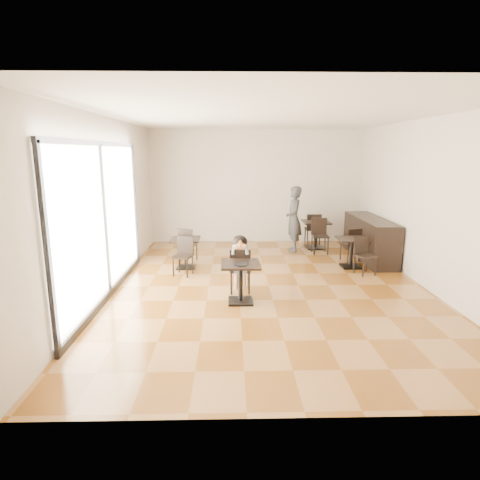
{
  "coord_description": "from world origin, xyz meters",
  "views": [
    {
      "loc": [
        -0.74,
        -7.46,
        2.56
      ],
      "look_at": [
        -0.57,
        -0.37,
        1.0
      ],
      "focal_mm": 30.0,
      "sensor_mm": 36.0,
      "label": 1
    }
  ],
  "objects_px": {
    "child": "(240,264)",
    "child_table": "(241,283)",
    "cafe_table_mid": "(351,253)",
    "chair_back_b": "(320,236)",
    "cafe_table_left": "(186,253)",
    "chair_left_a": "(188,245)",
    "chair_mid_a": "(350,244)",
    "cafe_table_back": "(316,235)",
    "child_chair": "(240,270)",
    "chair_left_b": "(183,256)",
    "chair_back_a": "(313,229)",
    "adult_patron": "(294,219)",
    "chair_mid_b": "(365,256)"
  },
  "relations": [
    {
      "from": "child",
      "to": "child_table",
      "type": "bearing_deg",
      "value": -90.0
    },
    {
      "from": "cafe_table_mid",
      "to": "chair_back_b",
      "type": "distance_m",
      "value": 1.36
    },
    {
      "from": "cafe_table_left",
      "to": "chair_left_a",
      "type": "height_order",
      "value": "chair_left_a"
    },
    {
      "from": "chair_mid_a",
      "to": "cafe_table_back",
      "type": "bearing_deg",
      "value": -84.27
    },
    {
      "from": "chair_mid_a",
      "to": "chair_left_a",
      "type": "height_order",
      "value": "chair_left_a"
    },
    {
      "from": "child_chair",
      "to": "cafe_table_back",
      "type": "distance_m",
      "value": 4.01
    },
    {
      "from": "chair_mid_a",
      "to": "chair_left_b",
      "type": "relative_size",
      "value": 1.0
    },
    {
      "from": "child_table",
      "to": "chair_back_a",
      "type": "distance_m",
      "value": 4.86
    },
    {
      "from": "child_chair",
      "to": "cafe_table_back",
      "type": "xyz_separation_m",
      "value": [
        2.12,
        3.4,
        -0.05
      ]
    },
    {
      "from": "child",
      "to": "cafe_table_back",
      "type": "height_order",
      "value": "child"
    },
    {
      "from": "child_chair",
      "to": "adult_patron",
      "type": "distance_m",
      "value": 3.46
    },
    {
      "from": "child_table",
      "to": "child_chair",
      "type": "distance_m",
      "value": 0.55
    },
    {
      "from": "chair_back_b",
      "to": "cafe_table_mid",
      "type": "bearing_deg",
      "value": -71.24
    },
    {
      "from": "adult_patron",
      "to": "chair_left_b",
      "type": "distance_m",
      "value": 3.38
    },
    {
      "from": "cafe_table_back",
      "to": "adult_patron",
      "type": "bearing_deg",
      "value": -155.22
    },
    {
      "from": "child",
      "to": "chair_mid_a",
      "type": "xyz_separation_m",
      "value": [
        2.69,
        2.11,
        -0.13
      ]
    },
    {
      "from": "cafe_table_back",
      "to": "cafe_table_left",
      "type": "bearing_deg",
      "value": -151.53
    },
    {
      "from": "child_table",
      "to": "chair_mid_b",
      "type": "bearing_deg",
      "value": 30.14
    },
    {
      "from": "child_table",
      "to": "child",
      "type": "relative_size",
      "value": 0.66
    },
    {
      "from": "adult_patron",
      "to": "chair_back_b",
      "type": "distance_m",
      "value": 0.81
    },
    {
      "from": "chair_back_a",
      "to": "chair_back_b",
      "type": "bearing_deg",
      "value": 90.25
    },
    {
      "from": "child",
      "to": "chair_left_b",
      "type": "distance_m",
      "value": 1.59
    },
    {
      "from": "chair_mid_b",
      "to": "chair_back_b",
      "type": "xyz_separation_m",
      "value": [
        -0.57,
        1.84,
        0.04
      ]
    },
    {
      "from": "chair_left_b",
      "to": "cafe_table_left",
      "type": "bearing_deg",
      "value": 105.93
    },
    {
      "from": "chair_mid_a",
      "to": "chair_back_a",
      "type": "distance_m",
      "value": 1.8
    },
    {
      "from": "child_table",
      "to": "chair_back_a",
      "type": "xyz_separation_m",
      "value": [
        2.12,
        4.37,
        0.1
      ]
    },
    {
      "from": "cafe_table_left",
      "to": "chair_left_b",
      "type": "height_order",
      "value": "chair_left_b"
    },
    {
      "from": "chair_left_a",
      "to": "child_table",
      "type": "bearing_deg",
      "value": 129.59
    },
    {
      "from": "cafe_table_mid",
      "to": "chair_left_b",
      "type": "bearing_deg",
      "value": -172.27
    },
    {
      "from": "chair_left_b",
      "to": "chair_back_b",
      "type": "distance_m",
      "value": 3.76
    },
    {
      "from": "cafe_table_mid",
      "to": "chair_mid_b",
      "type": "relative_size",
      "value": 0.83
    },
    {
      "from": "child",
      "to": "adult_patron",
      "type": "height_order",
      "value": "adult_patron"
    },
    {
      "from": "child_table",
      "to": "cafe_table_back",
      "type": "distance_m",
      "value": 4.48
    },
    {
      "from": "child_table",
      "to": "chair_left_b",
      "type": "xyz_separation_m",
      "value": [
        -1.19,
        1.6,
        0.05
      ]
    },
    {
      "from": "chair_mid_a",
      "to": "chair_left_a",
      "type": "relative_size",
      "value": 1.0
    },
    {
      "from": "adult_patron",
      "to": "chair_back_b",
      "type": "relative_size",
      "value": 1.9
    },
    {
      "from": "child",
      "to": "chair_back_a",
      "type": "relative_size",
      "value": 1.19
    },
    {
      "from": "cafe_table_left",
      "to": "chair_mid_a",
      "type": "relative_size",
      "value": 0.84
    },
    {
      "from": "child_chair",
      "to": "cafe_table_left",
      "type": "height_order",
      "value": "child_chair"
    },
    {
      "from": "child",
      "to": "adult_patron",
      "type": "distance_m",
      "value": 3.45
    },
    {
      "from": "chair_left_a",
      "to": "chair_mid_b",
      "type": "bearing_deg",
      "value": 179.49
    },
    {
      "from": "child_table",
      "to": "cafe_table_left",
      "type": "distance_m",
      "value": 2.46
    },
    {
      "from": "chair_left_b",
      "to": "chair_back_a",
      "type": "relative_size",
      "value": 0.91
    },
    {
      "from": "cafe_table_back",
      "to": "chair_left_a",
      "type": "height_order",
      "value": "chair_left_a"
    },
    {
      "from": "cafe_table_back",
      "to": "chair_left_b",
      "type": "distance_m",
      "value": 4.05
    },
    {
      "from": "adult_patron",
      "to": "cafe_table_back",
      "type": "bearing_deg",
      "value": 115.02
    },
    {
      "from": "cafe_table_mid",
      "to": "cafe_table_back",
      "type": "bearing_deg",
      "value": 103.2
    },
    {
      "from": "child_table",
      "to": "chair_mid_b",
      "type": "height_order",
      "value": "chair_mid_b"
    },
    {
      "from": "child",
      "to": "adult_patron",
      "type": "xyz_separation_m",
      "value": [
        1.47,
        3.1,
        0.32
      ]
    },
    {
      "from": "adult_patron",
      "to": "cafe_table_mid",
      "type": "height_order",
      "value": "adult_patron"
    }
  ]
}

